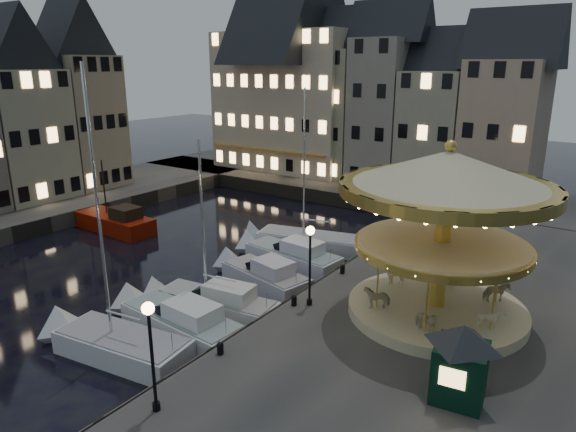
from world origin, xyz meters
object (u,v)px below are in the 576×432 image
Objects in this scene: motorboat_f at (307,242)px; ticket_kiosk at (462,350)px; bollard_c at (343,268)px; red_fishing_boat at (116,223)px; motorboat_e at (288,255)px; motorboat_a at (114,344)px; motorboat_c at (211,303)px; streetlamp_a at (151,342)px; motorboat_d at (261,276)px; bollard_b at (294,300)px; bollard_a at (220,348)px; streetlamp_b at (310,254)px; streetlamp_c at (414,197)px; carousel at (446,203)px; bollard_d at (383,242)px; motorboat_b at (177,321)px.

motorboat_f is 3.69× the size of ticket_kiosk.
bollard_c is 20.64m from red_fishing_boat.
motorboat_e is 3.36m from motorboat_f.
motorboat_a is 17.06m from motorboat_f.
red_fishing_boat is at bearing 158.95° from motorboat_c.
streetlamp_a is at bearing -57.90° from motorboat_c.
streetlamp_a is at bearing -67.75° from motorboat_d.
bollard_a is at bearing -90.00° from bollard_b.
motorboat_a is (-6.08, -7.30, -3.48)m from streetlamp_b.
streetlamp_b reaches higher than bollard_a.
streetlamp_c is at bearing 87.55° from bollard_b.
carousel reaches higher than bollard_a.
bollard_a and bollard_d have the same top height.
bollard_c is at bearing 139.46° from ticket_kiosk.
motorboat_f is 1.27× the size of carousel.
ticket_kiosk is (14.56, 4.03, 2.76)m from motorboat_a.
motorboat_b is at bearing -28.23° from red_fishing_boat.
motorboat_f is (-6.47, 9.75, -3.49)m from streetlamp_b.
streetlamp_a is 10.85m from ticket_kiosk.
red_fishing_boat is (-21.22, 14.41, -3.32)m from streetlamp_a.
motorboat_c is at bearing -111.17° from bollard_d.
motorboat_b is (-4.62, -3.69, -0.96)m from bollard_b.
bollard_a and bollard_b have the same top height.
motorboat_a is (-6.08, 2.70, -3.48)m from streetlamp_a.
motorboat_a is 19.14m from red_fishing_boat.
motorboat_c is at bearing -157.64° from carousel.
red_fishing_boat is (-20.62, -0.09, -0.91)m from bollard_c.
streetlamp_b is 1.00× the size of streetlamp_c.
streetlamp_b is 6.83m from carousel.
streetlamp_c is 0.33× the size of motorboat_a.
bollard_c is 0.05× the size of motorboat_a.
streetlamp_a is 1.00× the size of streetlamp_b.
carousel is at bearing 54.36° from bollard_a.
bollard_c is 5.64m from motorboat_e.
streetlamp_c is at bearing 73.56° from motorboat_b.
bollard_a is 9.91m from motorboat_d.
streetlamp_c reaches higher than motorboat_e.
motorboat_a is (-5.48, -11.80, -1.06)m from bollard_c.
motorboat_f reaches higher than carousel.
motorboat_c is (0.92, 5.53, 0.14)m from motorboat_a.
streetlamp_a is at bearing -71.86° from motorboat_f.
motorboat_e is (-5.20, 1.96, -0.96)m from bollard_c.
motorboat_f is (-5.87, 15.75, -1.07)m from bollard_a.
motorboat_a reaches higher than bollard_a.
streetlamp_c is at bearing 88.24° from bollard_a.
streetlamp_a reaches higher than motorboat_d.
bollard_a is 5.73m from motorboat_a.
motorboat_a reaches higher than motorboat_d.
motorboat_f is (-1.25, 13.94, -0.11)m from motorboat_b.
motorboat_f is at bearing 100.20° from motorboat_d.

